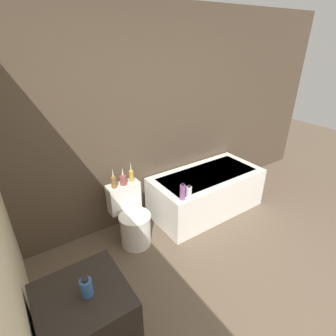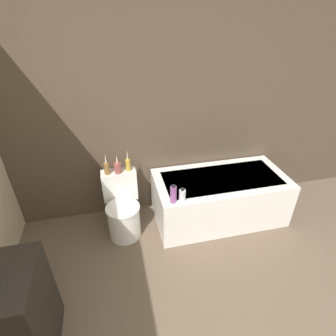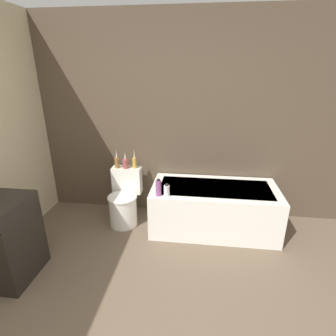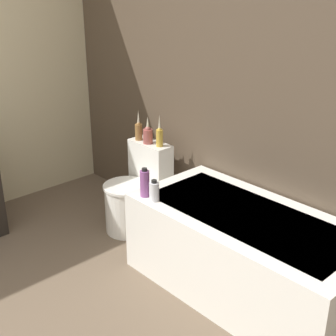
% 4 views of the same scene
% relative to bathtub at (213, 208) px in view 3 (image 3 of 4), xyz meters
% --- Properties ---
extents(wall_back_tiled, '(6.40, 0.06, 2.60)m').
position_rel_bathtub_xyz_m(wall_back_tiled, '(-0.73, 0.43, 1.01)').
color(wall_back_tiled, brown).
rests_on(wall_back_tiled, ground_plane).
extents(bathtub, '(1.54, 0.76, 0.57)m').
position_rel_bathtub_xyz_m(bathtub, '(0.00, 0.00, 0.00)').
color(bathtub, white).
rests_on(bathtub, ground).
extents(toilet, '(0.38, 0.53, 0.70)m').
position_rel_bathtub_xyz_m(toilet, '(-1.16, 0.01, 0.01)').
color(toilet, white).
rests_on(toilet, ground).
extents(vanity_counter, '(0.55, 0.54, 0.82)m').
position_rel_bathtub_xyz_m(vanity_counter, '(-2.04, -1.09, 0.12)').
color(vanity_counter, black).
rests_on(vanity_counter, ground).
extents(vase_gold, '(0.06, 0.06, 0.25)m').
position_rel_bathtub_xyz_m(vase_gold, '(-1.27, 0.17, 0.50)').
color(vase_gold, olive).
rests_on(vase_gold, toilet).
extents(vase_silver, '(0.08, 0.08, 0.22)m').
position_rel_bathtub_xyz_m(vase_silver, '(-1.16, 0.17, 0.49)').
color(vase_silver, '#994C47').
rests_on(vase_silver, toilet).
extents(vase_bronze, '(0.05, 0.05, 0.26)m').
position_rel_bathtub_xyz_m(vase_bronze, '(-1.04, 0.19, 0.50)').
color(vase_bronze, gold).
rests_on(vase_bronze, toilet).
extents(shampoo_bottle_tall, '(0.06, 0.06, 0.20)m').
position_rel_bathtub_xyz_m(shampoo_bottle_tall, '(-0.65, -0.30, 0.37)').
color(shampoo_bottle_tall, '#8C4C8C').
rests_on(shampoo_bottle_tall, bathtub).
extents(shampoo_bottle_short, '(0.07, 0.07, 0.15)m').
position_rel_bathtub_xyz_m(shampoo_bottle_short, '(-0.56, -0.30, 0.35)').
color(shampoo_bottle_short, silver).
rests_on(shampoo_bottle_short, bathtub).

